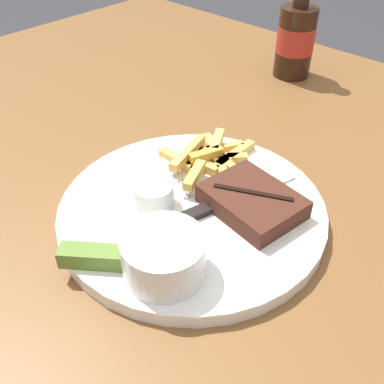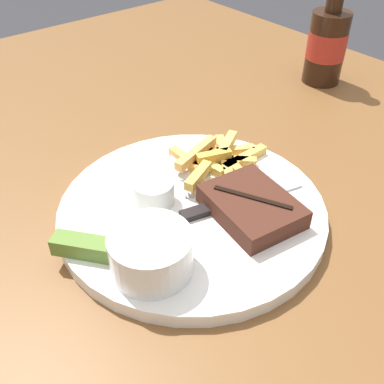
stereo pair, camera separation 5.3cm
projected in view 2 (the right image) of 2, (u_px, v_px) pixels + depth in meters
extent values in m
cube|color=brown|center=(192.00, 228.00, 0.57)|extent=(1.49, 1.22, 0.04)
cylinder|color=brown|center=(188.00, 129.00, 1.49)|extent=(0.06, 0.06, 0.73)
cylinder|color=white|center=(192.00, 212.00, 0.55)|extent=(0.32, 0.32, 0.01)
cylinder|color=white|center=(192.00, 206.00, 0.54)|extent=(0.32, 0.32, 0.00)
cube|color=#472319|center=(252.00, 206.00, 0.52)|extent=(0.12, 0.10, 0.02)
cube|color=black|center=(252.00, 197.00, 0.51)|extent=(0.09, 0.05, 0.00)
cube|color=gold|center=(213.00, 160.00, 0.61)|extent=(0.03, 0.07, 0.01)
cube|color=#DE9E55|center=(196.00, 153.00, 0.60)|extent=(0.03, 0.08, 0.01)
cube|color=gold|center=(214.00, 156.00, 0.59)|extent=(0.03, 0.05, 0.01)
cube|color=gold|center=(215.00, 162.00, 0.60)|extent=(0.03, 0.05, 0.01)
cube|color=#DEAA4F|center=(228.00, 173.00, 0.58)|extent=(0.07, 0.05, 0.01)
cube|color=#E6A14B|center=(230.00, 162.00, 0.60)|extent=(0.06, 0.03, 0.01)
cube|color=#E9AF4C|center=(228.00, 161.00, 0.60)|extent=(0.06, 0.06, 0.01)
cube|color=#E2A552|center=(225.00, 152.00, 0.62)|extent=(0.05, 0.08, 0.01)
cube|color=gold|center=(203.00, 158.00, 0.61)|extent=(0.03, 0.05, 0.01)
cube|color=#DFB857|center=(228.00, 143.00, 0.62)|extent=(0.04, 0.05, 0.01)
cube|color=#EDB152|center=(186.00, 160.00, 0.61)|extent=(0.06, 0.01, 0.01)
cube|color=#EEA551|center=(221.00, 149.00, 0.63)|extent=(0.05, 0.04, 0.01)
cube|color=#D9B752|center=(208.00, 166.00, 0.60)|extent=(0.06, 0.02, 0.01)
cube|color=gold|center=(198.00, 176.00, 0.56)|extent=(0.03, 0.05, 0.01)
cube|color=#E7B850|center=(245.00, 159.00, 0.61)|extent=(0.01, 0.08, 0.01)
cylinder|color=white|center=(151.00, 253.00, 0.45)|extent=(0.09, 0.09, 0.05)
cylinder|color=beige|center=(150.00, 241.00, 0.44)|extent=(0.08, 0.08, 0.01)
cylinder|color=silver|center=(154.00, 192.00, 0.54)|extent=(0.05, 0.05, 0.03)
cylinder|color=#B22319|center=(153.00, 184.00, 0.53)|extent=(0.04, 0.04, 0.01)
cube|color=#567A2D|center=(88.00, 247.00, 0.47)|extent=(0.07, 0.07, 0.02)
cube|color=#B7B7BC|center=(177.00, 159.00, 0.62)|extent=(0.09, 0.06, 0.00)
cube|color=#B7B7BC|center=(184.00, 190.00, 0.56)|extent=(0.03, 0.02, 0.00)
cube|color=#B7B7BC|center=(187.00, 189.00, 0.56)|extent=(0.03, 0.02, 0.00)
cube|color=#B7B7BC|center=(191.00, 189.00, 0.57)|extent=(0.03, 0.02, 0.00)
cube|color=#B7B7BC|center=(262.00, 194.00, 0.56)|extent=(0.04, 0.11, 0.00)
cube|color=black|center=(202.00, 211.00, 0.53)|extent=(0.03, 0.06, 0.01)
cylinder|color=black|center=(326.00, 48.00, 0.81)|extent=(0.07, 0.07, 0.13)
cylinder|color=#B22D23|center=(327.00, 45.00, 0.81)|extent=(0.07, 0.07, 0.05)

